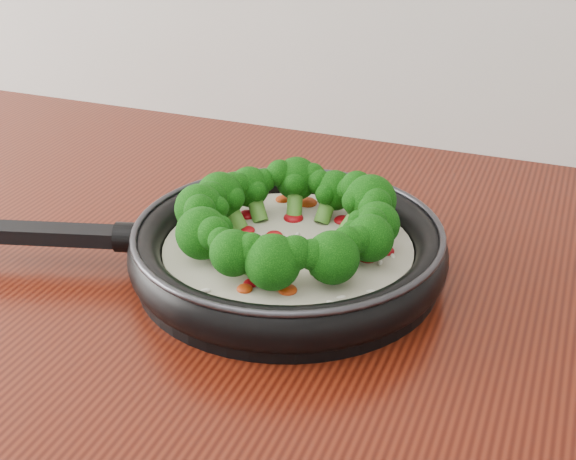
% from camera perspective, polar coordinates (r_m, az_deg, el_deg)
% --- Properties ---
extents(skillet, '(0.52, 0.39, 0.09)m').
position_cam_1_polar(skillet, '(0.77, -0.22, -0.93)').
color(skillet, black).
rests_on(skillet, counter).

